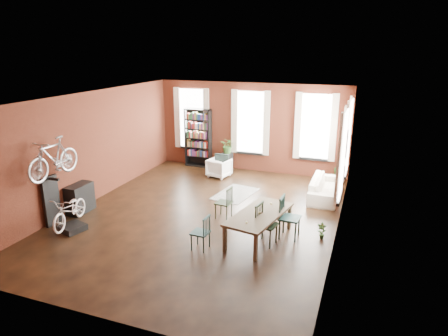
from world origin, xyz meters
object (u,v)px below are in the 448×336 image
at_px(console_table, 80,198).
at_px(white_armchair, 219,167).
at_px(dining_chair_b, 224,203).
at_px(dining_chair_d, 290,218).
at_px(bookshelf, 198,138).
at_px(dining_table, 259,227).
at_px(plant_stand, 227,162).
at_px(bicycle_floor, 68,197).
at_px(cream_sofa, 326,185).
at_px(dining_chair_a, 200,232).
at_px(dining_chair_c, 266,225).
at_px(bike_trainer, 72,228).

bearing_deg(console_table, white_armchair, 59.70).
distance_m(dining_chair_b, dining_chair_d, 1.96).
distance_m(bookshelf, white_armchair, 1.70).
xyz_separation_m(dining_table, plant_stand, (-2.58, 4.93, -0.01)).
distance_m(dining_chair_d, plant_stand, 5.59).
height_order(dining_table, white_armchair, white_armchair).
relative_size(dining_chair_d, bicycle_floor, 0.69).
height_order(dining_table, dining_chair_d, dining_chair_d).
bearing_deg(bookshelf, white_armchair, -38.03).
bearing_deg(dining_chair_b, console_table, -70.58).
bearing_deg(cream_sofa, bicycle_floor, 128.64).
xyz_separation_m(dining_chair_a, dining_chair_c, (1.33, 0.75, 0.08)).
height_order(dining_chair_c, console_table, dining_chair_c).
bearing_deg(cream_sofa, bike_trainer, 128.90).
height_order(bookshelf, cream_sofa, bookshelf).
distance_m(dining_chair_c, cream_sofa, 3.67).
xyz_separation_m(dining_chair_c, dining_chair_d, (0.44, 0.51, 0.03)).
bearing_deg(dining_chair_c, bookshelf, 47.35).
distance_m(dining_chair_b, plant_stand, 4.23).
height_order(dining_chair_b, bicycle_floor, bicycle_floor).
xyz_separation_m(white_armchair, bike_trainer, (-1.90, -5.31, -0.28)).
xyz_separation_m(white_armchair, plant_stand, (0.02, 0.76, -0.02)).
bearing_deg(dining_chair_c, bicycle_floor, 111.66).
xyz_separation_m(dining_chair_a, console_table, (-3.96, 0.79, -0.01)).
relative_size(dining_table, bicycle_floor, 1.36).
relative_size(bookshelf, bicycle_floor, 1.49).
xyz_separation_m(white_armchair, cream_sofa, (3.74, -0.76, 0.05)).
xyz_separation_m(cream_sofa, plant_stand, (-3.72, 1.52, -0.07)).
distance_m(dining_chair_b, bike_trainer, 3.88).
relative_size(dining_table, dining_chair_b, 2.34).
xyz_separation_m(dining_table, dining_chair_b, (-1.23, 0.92, 0.09)).
distance_m(dining_table, dining_chair_b, 1.54).
bearing_deg(cream_sofa, bookshelf, 71.05).
relative_size(plant_stand, bicycle_floor, 0.46).
xyz_separation_m(bookshelf, bike_trainer, (-0.69, -6.25, -1.02)).
bearing_deg(white_armchair, plant_stand, -79.63).
height_order(white_armchair, plant_stand, white_armchair).
height_order(dining_chair_d, console_table, dining_chair_d).
distance_m(dining_chair_c, bike_trainer, 4.83).
bearing_deg(bicycle_floor, bike_trainer, -47.22).
xyz_separation_m(dining_chair_b, bicycle_floor, (-3.29, -2.04, 0.46)).
distance_m(cream_sofa, console_table, 7.15).
relative_size(dining_table, dining_chair_c, 2.08).
height_order(dining_chair_c, plant_stand, dining_chair_c).
bearing_deg(plant_stand, console_table, -116.54).
xyz_separation_m(dining_chair_a, dining_chair_d, (1.77, 1.26, 0.10)).
bearing_deg(bookshelf, console_table, -103.83).
height_order(cream_sofa, bicycle_floor, bicycle_floor).
height_order(dining_chair_c, white_armchair, dining_chair_c).
distance_m(white_armchair, cream_sofa, 3.82).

